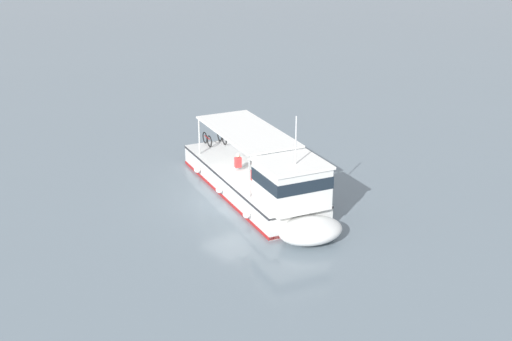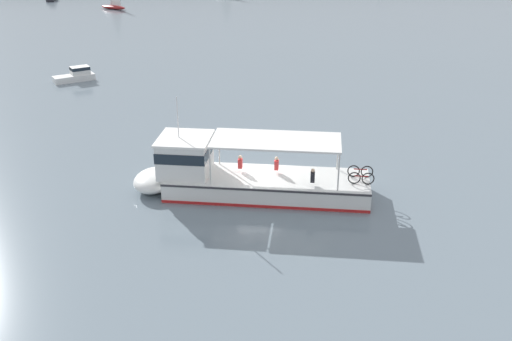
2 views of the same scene
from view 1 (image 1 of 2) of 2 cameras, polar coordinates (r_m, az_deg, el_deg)
name	(u,v)px [view 1 (image 1 of 2)]	position (r m, az deg, el deg)	size (l,w,h in m)	color
ground_plane	(230,201)	(35.54, -2.05, -2.45)	(400.00, 400.00, 0.00)	slate
ferry_main	(265,185)	(34.84, 0.70, -1.13)	(13.07, 6.02, 5.32)	white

